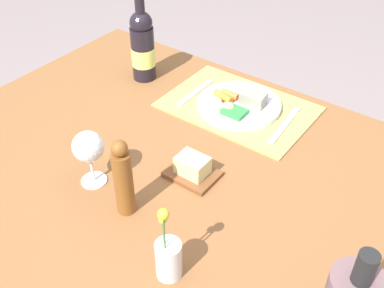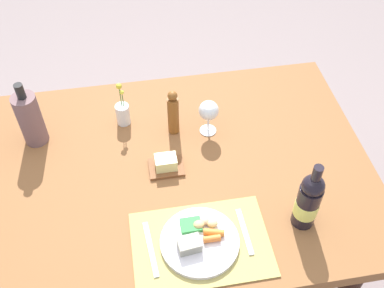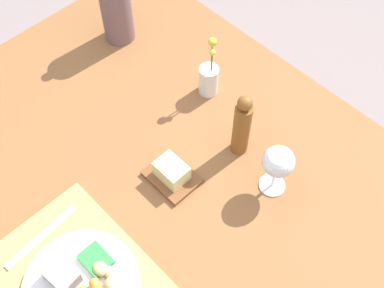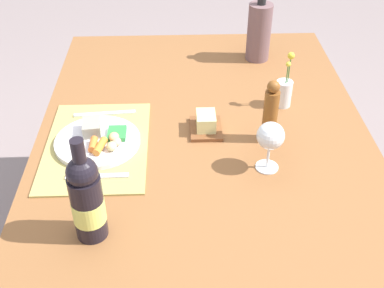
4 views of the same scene
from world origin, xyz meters
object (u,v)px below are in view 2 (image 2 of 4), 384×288
(butter_dish, at_px, (166,164))
(pepper_mill, at_px, (173,113))
(dining_table, at_px, (175,181))
(wine_glass, at_px, (209,111))
(knife, at_px, (245,231))
(wine_bottle, at_px, (308,201))
(cooler_bottle, at_px, (30,119))
(flower_vase, at_px, (123,113))
(fork, at_px, (151,249))
(dinner_plate, at_px, (199,240))

(butter_dish, distance_m, pepper_mill, 0.21)
(dining_table, height_order, wine_glass, wine_glass)
(knife, distance_m, wine_bottle, 0.23)
(knife, distance_m, cooler_bottle, 0.91)
(cooler_bottle, distance_m, flower_vase, 0.35)
(cooler_bottle, xyz_separation_m, wine_bottle, (0.92, -0.54, 0.00))
(flower_vase, distance_m, pepper_mill, 0.22)
(dining_table, height_order, fork, fork)
(cooler_bottle, bearing_deg, knife, -37.97)
(wine_bottle, distance_m, wine_glass, 0.53)
(dining_table, relative_size, knife, 8.40)
(cooler_bottle, height_order, pepper_mill, cooler_bottle)
(dining_table, height_order, knife, knife)
(fork, distance_m, cooler_bottle, 0.70)
(dinner_plate, xyz_separation_m, butter_dish, (-0.07, 0.33, 0.00))
(wine_bottle, height_order, pepper_mill, wine_bottle)
(wine_bottle, bearing_deg, flower_vase, 134.44)
(knife, height_order, wine_bottle, wine_bottle)
(cooler_bottle, bearing_deg, butter_dish, -25.65)
(cooler_bottle, distance_m, pepper_mill, 0.54)
(butter_dish, bearing_deg, flower_vase, 117.06)
(wine_bottle, distance_m, pepper_mill, 0.62)
(dining_table, xyz_separation_m, pepper_mill, (0.03, 0.20, 0.17))
(cooler_bottle, distance_m, wine_glass, 0.68)
(wine_glass, bearing_deg, dining_table, -133.35)
(wine_bottle, xyz_separation_m, wine_glass, (-0.24, 0.47, -0.01))
(knife, relative_size, flower_vase, 0.89)
(pepper_mill, bearing_deg, wine_glass, -9.89)
(dinner_plate, distance_m, wine_glass, 0.52)
(wine_bottle, xyz_separation_m, flower_vase, (-0.57, 0.58, -0.06))
(flower_vase, bearing_deg, cooler_bottle, -173.59)
(dinner_plate, distance_m, wine_bottle, 0.38)
(flower_vase, relative_size, butter_dish, 1.53)
(knife, bearing_deg, butter_dish, 123.85)
(cooler_bottle, bearing_deg, dinner_plate, -45.71)
(fork, bearing_deg, wine_bottle, -1.82)
(dining_table, xyz_separation_m, butter_dish, (-0.03, 0.01, 0.10))
(dinner_plate, height_order, pepper_mill, pepper_mill)
(knife, xyz_separation_m, pepper_mill, (-0.17, 0.51, 0.09))
(dining_table, relative_size, wine_glass, 9.69)
(butter_dish, bearing_deg, wine_glass, 40.85)
(fork, bearing_deg, cooler_bottle, 120.10)
(wine_glass, bearing_deg, fork, -119.96)
(dinner_plate, xyz_separation_m, cooler_bottle, (-0.55, 0.57, 0.10))
(dinner_plate, height_order, fork, dinner_plate)
(flower_vase, bearing_deg, butter_dish, -62.94)
(dining_table, xyz_separation_m, wine_bottle, (0.40, -0.30, 0.19))
(knife, relative_size, butter_dish, 1.37)
(dining_table, height_order, cooler_bottle, cooler_bottle)
(cooler_bottle, height_order, butter_dish, cooler_bottle)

